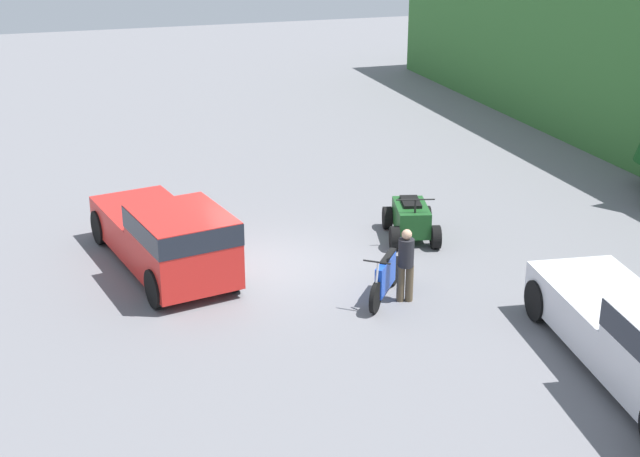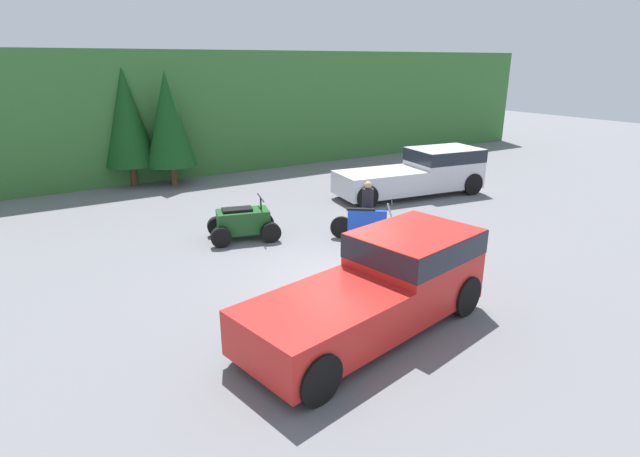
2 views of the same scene
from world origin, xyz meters
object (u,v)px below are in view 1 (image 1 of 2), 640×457
pickup_truck_red (168,235)px  rider_person (406,263)px  dirt_bike (385,278)px  quad_atv (411,220)px

pickup_truck_red → rider_person: size_ratio=3.36×
dirt_bike → pickup_truck_red: bearing=-85.7°
quad_atv → rider_person: size_ratio=1.37×
quad_atv → rider_person: (3.44, -1.62, 0.41)m
pickup_truck_red → quad_atv: (-0.34, 6.30, -0.45)m
quad_atv → rider_person: bearing=-10.6°
pickup_truck_red → quad_atv: 6.32m
dirt_bike → rider_person: bearing=90.3°
pickup_truck_red → dirt_bike: pickup_truck_red is taller
quad_atv → dirt_bike: bearing=-17.4°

